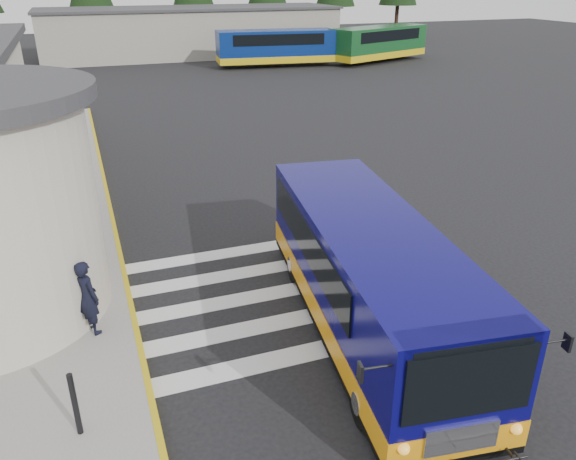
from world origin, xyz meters
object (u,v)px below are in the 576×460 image
object	(u,v)px
transit_bus	(368,280)
far_bus_b	(379,42)
pedestrian_a	(88,297)
far_bus_a	(276,46)
bollard	(75,404)

from	to	relation	value
transit_bus	far_bus_b	xyz separation A→B (m)	(19.55, 35.34, 0.44)
transit_bus	far_bus_b	bearing A→B (deg)	68.94
far_bus_b	pedestrian_a	bearing A→B (deg)	122.83
far_bus_a	pedestrian_a	bearing A→B (deg)	161.42
pedestrian_a	far_bus_a	bearing A→B (deg)	-58.47
transit_bus	pedestrian_a	bearing A→B (deg)	171.02
far_bus_a	transit_bus	bearing A→B (deg)	170.07
pedestrian_a	far_bus_b	distance (m)	41.95
pedestrian_a	transit_bus	bearing A→B (deg)	-140.40
transit_bus	far_bus_a	size ratio (longest dim) A/B	0.92
transit_bus	pedestrian_a	world-z (taller)	transit_bus
transit_bus	far_bus_a	distance (m)	37.32
transit_bus	bollard	xyz separation A→B (m)	(-5.76, -1.23, -0.44)
transit_bus	far_bus_b	world-z (taller)	far_bus_b
bollard	far_bus_b	xyz separation A→B (m)	(25.31, 36.57, 0.87)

